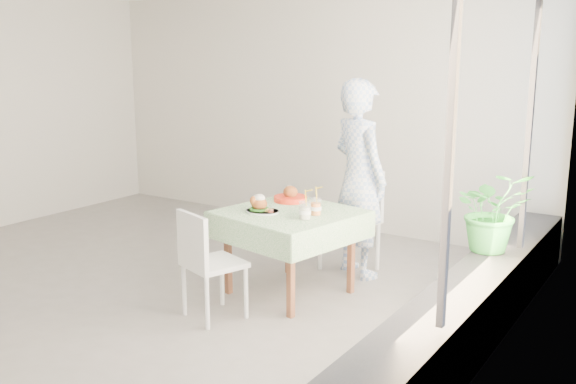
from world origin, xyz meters
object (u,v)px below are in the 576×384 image
Objects in this scene: diner at (359,179)px; main_dish at (261,206)px; potted_plant at (493,211)px; juice_cup_orange at (316,207)px; cafe_table at (290,243)px; chair_far at (350,239)px; chair_near at (213,285)px.

diner is 6.09× the size of main_dish.
potted_plant is at bearing -162.56° from diner.
diner is at bearing 89.39° from juice_cup_orange.
main_dish reaches higher than cafe_table.
chair_far is 0.99m from juice_cup_orange.
chair_far is 1.11× the size of chair_near.
chair_far is at bearing 71.73° from main_dish.
diner reaches higher than chair_near.
cafe_table is at bearing 74.30° from chair_near.
chair_near is 2.32m from potted_plant.
diner reaches higher than cafe_table.
main_dish is 0.46× the size of potted_plant.
cafe_table is 1.83× the size of potted_plant.
potted_plant is (1.30, -0.19, -0.09)m from diner.
cafe_table is 1.25× the size of chair_far.
cafe_table is at bearing -159.13° from potted_plant.
main_dish is at bearing -108.27° from chair_far.
main_dish is (-0.19, -0.16, 0.33)m from cafe_table.
diner is (0.48, 1.57, 0.66)m from chair_near.
diner is at bearing 72.99° from chair_near.
chair_near is 0.47× the size of diner.
main_dish is (-0.34, -1.02, 0.49)m from chair_far.
main_dish is at bearing 87.22° from chair_near.
potted_plant reaches higher than chair_near.
chair_far is at bearing -4.83° from diner.
diner is 1.06m from main_dish.
juice_cup_orange reaches higher than main_dish.
main_dish is (-0.45, -0.95, -0.13)m from diner.
cafe_table is 1.39× the size of chair_near.
chair_far is 3.22× the size of main_dish.
potted_plant is at bearing 37.71° from chair_near.
chair_far is at bearing 77.40° from chair_near.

